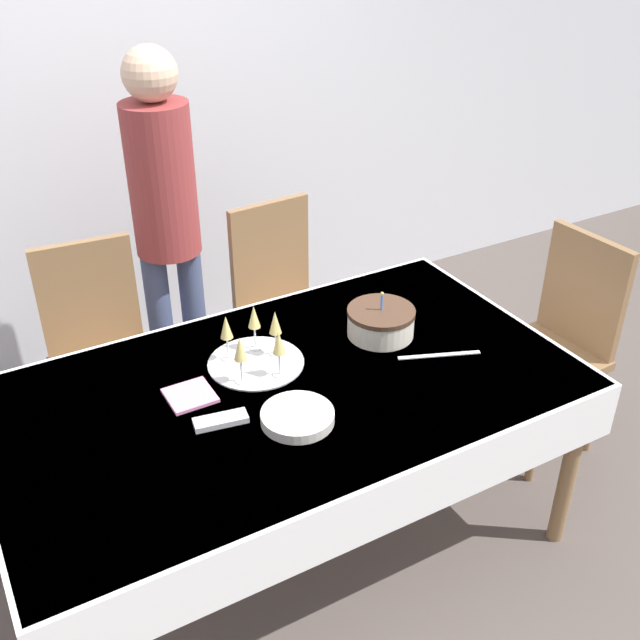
{
  "coord_description": "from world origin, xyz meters",
  "views": [
    {
      "loc": [
        -0.92,
        -1.83,
        2.23
      ],
      "look_at": [
        0.21,
        0.14,
        0.87
      ],
      "focal_mm": 42.0,
      "sensor_mm": 36.0,
      "label": 1
    }
  ],
  "objects_px": {
    "dining_chair_right_end": "(559,336)",
    "birthday_cake": "(381,322)",
    "person_standing": "(165,207)",
    "dining_chair_far_left": "(100,348)",
    "plate_stack_main": "(298,417)",
    "champagne_tray": "(255,346)",
    "dining_chair_far_right": "(283,298)"
  },
  "relations": [
    {
      "from": "dining_chair_far_right",
      "to": "dining_chair_right_end",
      "type": "xyz_separation_m",
      "value": [
        0.87,
        -0.87,
        0.0
      ]
    },
    {
      "from": "birthday_cake",
      "to": "plate_stack_main",
      "type": "xyz_separation_m",
      "value": [
        -0.51,
        -0.3,
        -0.04
      ]
    },
    {
      "from": "plate_stack_main",
      "to": "dining_chair_far_right",
      "type": "bearing_deg",
      "value": 65.28
    },
    {
      "from": "plate_stack_main",
      "to": "birthday_cake",
      "type": "bearing_deg",
      "value": 30.59
    },
    {
      "from": "plate_stack_main",
      "to": "dining_chair_far_left",
      "type": "bearing_deg",
      "value": 108.86
    },
    {
      "from": "dining_chair_right_end",
      "to": "dining_chair_far_right",
      "type": "bearing_deg",
      "value": 134.94
    },
    {
      "from": "birthday_cake",
      "to": "dining_chair_right_end",
      "type": "bearing_deg",
      "value": -7.27
    },
    {
      "from": "birthday_cake",
      "to": "person_standing",
      "type": "distance_m",
      "value": 1.08
    },
    {
      "from": "dining_chair_right_end",
      "to": "person_standing",
      "type": "height_order",
      "value": "person_standing"
    },
    {
      "from": "dining_chair_right_end",
      "to": "dining_chair_far_left",
      "type": "bearing_deg",
      "value": 153.19
    },
    {
      "from": "dining_chair_far_left",
      "to": "champagne_tray",
      "type": "height_order",
      "value": "dining_chair_far_left"
    },
    {
      "from": "person_standing",
      "to": "dining_chair_right_end",
      "type": "bearing_deg",
      "value": -38.65
    },
    {
      "from": "dining_chair_right_end",
      "to": "plate_stack_main",
      "type": "bearing_deg",
      "value": -171.89
    },
    {
      "from": "dining_chair_right_end",
      "to": "person_standing",
      "type": "distance_m",
      "value": 1.76
    },
    {
      "from": "dining_chair_far_right",
      "to": "plate_stack_main",
      "type": "bearing_deg",
      "value": -114.72
    },
    {
      "from": "birthday_cake",
      "to": "champagne_tray",
      "type": "height_order",
      "value": "same"
    },
    {
      "from": "birthday_cake",
      "to": "dining_chair_far_right",
      "type": "bearing_deg",
      "value": 91.56
    },
    {
      "from": "birthday_cake",
      "to": "champagne_tray",
      "type": "relative_size",
      "value": 0.74
    },
    {
      "from": "dining_chair_far_right",
      "to": "champagne_tray",
      "type": "height_order",
      "value": "dining_chair_far_right"
    },
    {
      "from": "plate_stack_main",
      "to": "person_standing",
      "type": "distance_m",
      "value": 1.28
    },
    {
      "from": "birthday_cake",
      "to": "plate_stack_main",
      "type": "relative_size",
      "value": 1.08
    },
    {
      "from": "champagne_tray",
      "to": "dining_chair_far_right",
      "type": "bearing_deg",
      "value": 56.8
    },
    {
      "from": "dining_chair_right_end",
      "to": "birthday_cake",
      "type": "bearing_deg",
      "value": 172.73
    },
    {
      "from": "dining_chair_far_left",
      "to": "birthday_cake",
      "type": "relative_size",
      "value": 3.87
    },
    {
      "from": "champagne_tray",
      "to": "plate_stack_main",
      "type": "height_order",
      "value": "champagne_tray"
    },
    {
      "from": "dining_chair_far_left",
      "to": "dining_chair_far_right",
      "type": "distance_m",
      "value": 0.85
    },
    {
      "from": "dining_chair_far_left",
      "to": "champagne_tray",
      "type": "xyz_separation_m",
      "value": [
        0.39,
        -0.71,
        0.28
      ]
    },
    {
      "from": "dining_chair_far_left",
      "to": "birthday_cake",
      "type": "height_order",
      "value": "dining_chair_far_left"
    },
    {
      "from": "dining_chair_far_left",
      "to": "plate_stack_main",
      "type": "xyz_separation_m",
      "value": [
        0.36,
        -1.07,
        0.23
      ]
    },
    {
      "from": "birthday_cake",
      "to": "person_standing",
      "type": "bearing_deg",
      "value": 116.53
    },
    {
      "from": "dining_chair_far_left",
      "to": "champagne_tray",
      "type": "bearing_deg",
      "value": -61.4
    },
    {
      "from": "dining_chair_far_left",
      "to": "dining_chair_far_right",
      "type": "relative_size",
      "value": 1.0
    }
  ]
}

